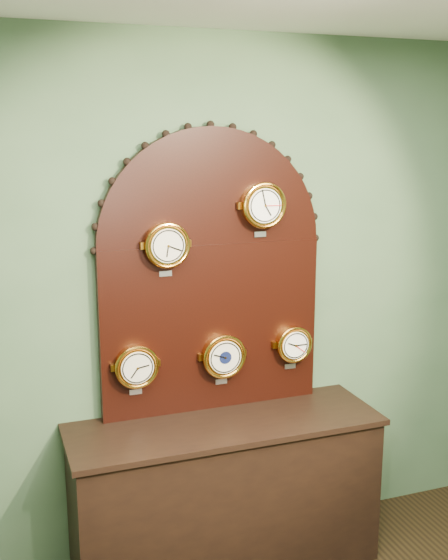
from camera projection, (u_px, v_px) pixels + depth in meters
name	position (u px, v px, depth m)	size (l,w,h in m)	color
wall_back	(208.00, 303.00, 3.63)	(4.00, 4.00, 0.00)	#486646
shop_counter	(225.00, 497.00, 3.59)	(1.60, 0.50, 0.80)	black
display_board	(211.00, 264.00, 3.53)	(1.26, 0.06, 1.53)	black
roman_clock	(167.00, 245.00, 3.36)	(0.23, 0.08, 0.28)	gold
arabic_clock	(263.00, 205.00, 3.49)	(0.24, 0.08, 0.29)	gold
hygrometer	(136.00, 366.00, 3.44)	(0.23, 0.08, 0.28)	gold
barometer	(223.00, 356.00, 3.59)	(0.24, 0.08, 0.29)	gold
tide_clock	(293.00, 344.00, 3.72)	(0.21, 0.08, 0.26)	gold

